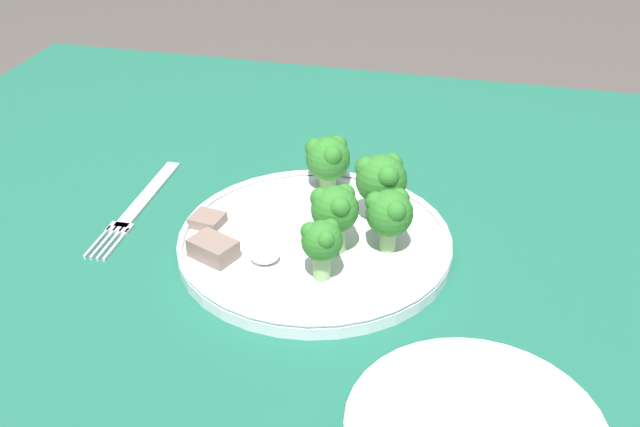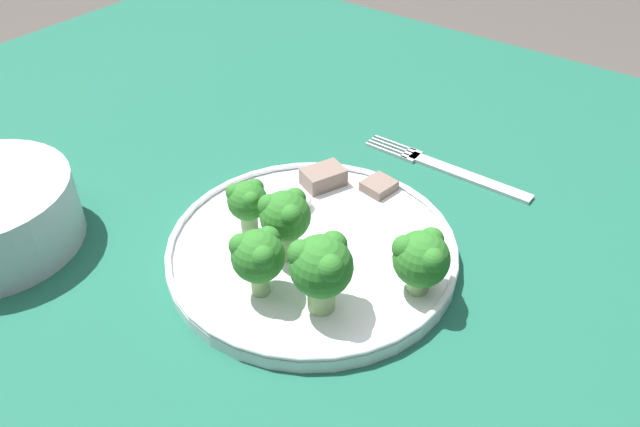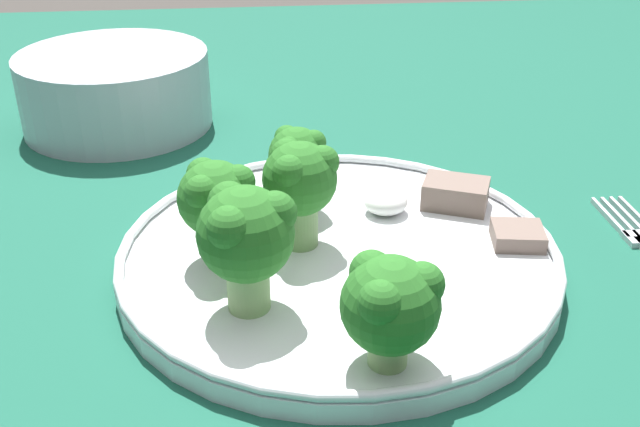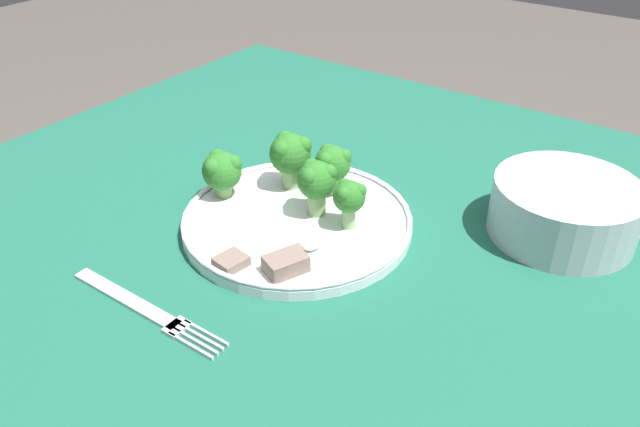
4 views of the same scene
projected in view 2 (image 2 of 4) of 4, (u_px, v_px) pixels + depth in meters
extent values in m
cube|color=#195642|center=(259.00, 210.00, 0.66)|extent=(1.07, 1.17, 0.03)
cylinder|color=brown|center=(233.00, 144.00, 1.42)|extent=(0.06, 0.06, 0.67)
cylinder|color=white|center=(312.00, 252.00, 0.58)|extent=(0.27, 0.27, 0.01)
torus|color=white|center=(312.00, 244.00, 0.57)|extent=(0.27, 0.27, 0.01)
cube|color=silver|center=(468.00, 177.00, 0.68)|extent=(0.02, 0.14, 0.00)
cube|color=silver|center=(411.00, 155.00, 0.71)|extent=(0.02, 0.02, 0.00)
cube|color=silver|center=(395.00, 144.00, 0.73)|extent=(0.00, 0.06, 0.00)
cube|color=silver|center=(392.00, 146.00, 0.73)|extent=(0.00, 0.06, 0.00)
cube|color=silver|center=(389.00, 149.00, 0.72)|extent=(0.00, 0.06, 0.00)
cube|color=silver|center=(386.00, 151.00, 0.72)|extent=(0.00, 0.06, 0.00)
cylinder|color=#7FA866|center=(321.00, 295.00, 0.51)|extent=(0.02, 0.02, 0.03)
sphere|color=#286B23|center=(321.00, 266.00, 0.49)|extent=(0.05, 0.05, 0.05)
sphere|color=#286B23|center=(333.00, 245.00, 0.49)|extent=(0.02, 0.02, 0.02)
sphere|color=#286B23|center=(302.00, 254.00, 0.48)|extent=(0.02, 0.02, 0.02)
sphere|color=#286B23|center=(330.00, 268.00, 0.47)|extent=(0.02, 0.02, 0.02)
cylinder|color=#7FA866|center=(286.00, 242.00, 0.56)|extent=(0.02, 0.02, 0.03)
sphere|color=#286B23|center=(285.00, 216.00, 0.54)|extent=(0.05, 0.05, 0.05)
sphere|color=#286B23|center=(295.00, 199.00, 0.54)|extent=(0.02, 0.02, 0.02)
sphere|color=#286B23|center=(269.00, 206.00, 0.53)|extent=(0.02, 0.02, 0.02)
sphere|color=#286B23|center=(291.00, 216.00, 0.52)|extent=(0.02, 0.02, 0.02)
cylinder|color=#7FA866|center=(249.00, 223.00, 0.58)|extent=(0.02, 0.02, 0.03)
sphere|color=#286B23|center=(247.00, 201.00, 0.56)|extent=(0.04, 0.04, 0.04)
sphere|color=#286B23|center=(255.00, 188.00, 0.57)|extent=(0.02, 0.02, 0.02)
sphere|color=#286B23|center=(235.00, 193.00, 0.56)|extent=(0.02, 0.02, 0.02)
sphere|color=#286B23|center=(251.00, 200.00, 0.55)|extent=(0.02, 0.02, 0.02)
cylinder|color=#7FA866|center=(418.00, 281.00, 0.53)|extent=(0.02, 0.02, 0.02)
sphere|color=#286B23|center=(421.00, 259.00, 0.51)|extent=(0.05, 0.05, 0.05)
sphere|color=#286B23|center=(431.00, 240.00, 0.51)|extent=(0.02, 0.02, 0.02)
sphere|color=#286B23|center=(405.00, 248.00, 0.51)|extent=(0.02, 0.02, 0.02)
sphere|color=#286B23|center=(432.00, 260.00, 0.49)|extent=(0.02, 0.02, 0.02)
cylinder|color=#7FA866|center=(260.00, 281.00, 0.52)|extent=(0.02, 0.02, 0.02)
sphere|color=#286B23|center=(258.00, 256.00, 0.50)|extent=(0.04, 0.04, 0.04)
sphere|color=#286B23|center=(268.00, 238.00, 0.51)|extent=(0.02, 0.02, 0.02)
sphere|color=#286B23|center=(241.00, 246.00, 0.50)|extent=(0.02, 0.02, 0.02)
sphere|color=#286B23|center=(263.00, 257.00, 0.49)|extent=(0.02, 0.02, 0.02)
cube|color=#756056|center=(379.00, 186.00, 0.64)|extent=(0.03, 0.03, 0.01)
cube|color=#756056|center=(323.00, 177.00, 0.65)|extent=(0.05, 0.04, 0.02)
ellipsoid|color=white|center=(299.00, 201.00, 0.62)|extent=(0.03, 0.03, 0.02)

